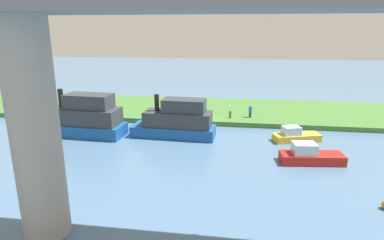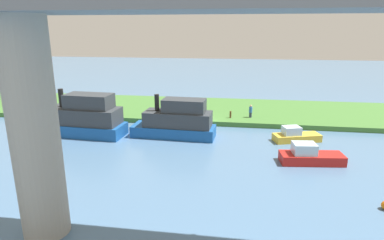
% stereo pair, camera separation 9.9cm
% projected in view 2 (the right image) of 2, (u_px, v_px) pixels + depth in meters
% --- Properties ---
extents(ground_plane, '(160.00, 160.00, 0.00)m').
position_uv_depth(ground_plane, '(196.00, 126.00, 33.96)').
color(ground_plane, '#4C7093').
extents(grassy_bank, '(80.00, 12.00, 0.50)m').
position_uv_depth(grassy_bank, '(203.00, 110.00, 39.60)').
color(grassy_bank, '#427533').
rests_on(grassy_bank, ground).
extents(bridge_pylon, '(2.19, 2.19, 10.35)m').
position_uv_depth(bridge_pylon, '(34.00, 133.00, 14.81)').
color(bridge_pylon, '#9E998E').
rests_on(bridge_pylon, ground).
extents(bridge_span, '(60.96, 4.30, 3.25)m').
position_uv_depth(bridge_span, '(17.00, 1.00, 13.29)').
color(bridge_span, slate).
rests_on(bridge_span, bridge_pylon).
extents(person_on_bank, '(0.51, 0.51, 1.39)m').
position_uv_depth(person_on_bank, '(251.00, 111.00, 35.02)').
color(person_on_bank, '#2D334C').
rests_on(person_on_bank, grassy_bank).
extents(mooring_post, '(0.20, 0.20, 0.74)m').
position_uv_depth(mooring_post, '(230.00, 114.00, 34.91)').
color(mooring_post, brown).
rests_on(mooring_post, grassy_bank).
extents(skiff_small, '(8.69, 3.37, 4.36)m').
position_uv_depth(skiff_small, '(82.00, 118.00, 30.58)').
color(skiff_small, '#195199').
rests_on(skiff_small, ground).
extents(motorboat_white, '(4.39, 2.62, 1.38)m').
position_uv_depth(motorboat_white, '(295.00, 136.00, 29.12)').
color(motorboat_white, gold).
rests_on(motorboat_white, ground).
extents(motorboat_red, '(7.85, 2.93, 3.95)m').
position_uv_depth(motorboat_red, '(176.00, 121.00, 30.13)').
color(motorboat_red, '#195199').
rests_on(motorboat_red, ground).
extents(pontoon_yellow, '(4.79, 2.15, 1.55)m').
position_uv_depth(pontoon_yellow, '(310.00, 156.00, 24.37)').
color(pontoon_yellow, red).
rests_on(pontoon_yellow, ground).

